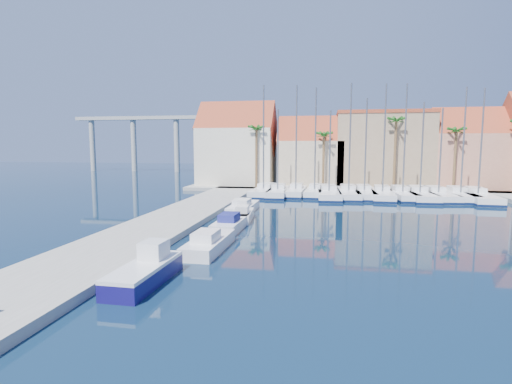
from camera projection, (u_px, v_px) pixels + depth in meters
ground at (229, 293)px, 18.56m from camera, size 260.00×260.00×0.00m
quay_west at (163, 225)px, 33.28m from camera, size 6.00×77.00×0.50m
shore_north at (361, 187)px, 63.79m from camera, size 54.00×16.00×0.50m
fishing_boat at (146, 270)px, 19.83m from camera, size 1.95×5.48×1.90m
motorboat_west_0 at (209, 243)px, 25.91m from camera, size 2.08×6.16×1.40m
motorboat_west_1 at (231, 223)px, 32.58m from camera, size 2.05×6.10×1.40m
motorboat_west_2 at (243, 215)px, 36.50m from camera, size 2.03×5.14×1.40m
motorboat_west_3 at (243, 207)px, 41.13m from camera, size 2.28×6.90×1.40m
sailboat_0 at (264, 191)px, 54.89m from camera, size 3.01×10.01×14.77m
sailboat_1 at (278, 192)px, 53.95m from camera, size 2.63×9.46×11.52m
sailboat_2 at (296, 191)px, 54.51m from camera, size 2.66×8.86×14.71m
sailboat_3 at (315, 191)px, 53.89m from camera, size 2.77×8.56×14.31m
sailboat_4 at (329, 193)px, 52.42m from camera, size 3.26×10.88×11.25m
sailboat_5 at (348, 193)px, 52.57m from camera, size 2.88×10.32×14.67m
sailboat_6 at (364, 193)px, 52.49m from camera, size 2.80×9.81×12.79m
sailboat_7 at (382, 194)px, 51.44m from camera, size 3.31×10.30×14.43m
sailboat_8 at (401, 194)px, 51.28m from camera, size 3.27×9.84×14.43m
sailboat_9 at (419, 195)px, 50.91m from camera, size 2.97×11.10×12.15m
sailboat_10 at (437, 195)px, 50.62m from camera, size 3.49×10.42×11.39m
sailboat_11 at (459, 195)px, 50.36m from camera, size 2.84×10.14×13.89m
sailboat_12 at (476, 196)px, 49.37m from camera, size 3.64×11.55×13.60m
building_0 at (238, 147)px, 65.51m from camera, size 12.30×9.00×13.50m
building_1 at (311, 155)px, 63.60m from camera, size 10.30×8.00×11.00m
building_2 at (382, 149)px, 62.59m from camera, size 14.20×10.20×11.50m
building_3 at (466, 152)px, 59.60m from camera, size 10.30×8.00×12.00m
palm_0 at (256, 130)px, 59.64m from camera, size 2.60×2.60×10.15m
palm_1 at (324, 136)px, 58.04m from camera, size 2.60×2.60×9.15m
palm_2 at (396, 123)px, 56.11m from camera, size 2.60×2.60×11.15m
palm_3 at (456, 132)px, 54.91m from camera, size 2.60×2.60×9.65m
viaduct at (158, 132)px, 104.29m from camera, size 48.00×2.20×14.45m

